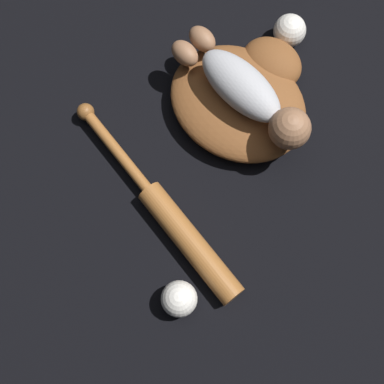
# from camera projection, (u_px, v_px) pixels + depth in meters

# --- Properties ---
(ground_plane) EXTENTS (6.00, 6.00, 0.00)m
(ground_plane) POSITION_uv_depth(u_px,v_px,m) (255.00, 123.00, 1.26)
(ground_plane) COLOR black
(baseball_glove) EXTENTS (0.40, 0.39, 0.08)m
(baseball_glove) POSITION_uv_depth(u_px,v_px,m) (244.00, 96.00, 1.24)
(baseball_glove) COLOR brown
(baseball_glove) RESTS_ON ground
(baby_figure) EXTENTS (0.38, 0.15, 0.09)m
(baby_figure) POSITION_uv_depth(u_px,v_px,m) (248.00, 92.00, 1.15)
(baby_figure) COLOR #B2B2B7
(baby_figure) RESTS_ON baseball_glove
(baseball_bat) EXTENTS (0.56, 0.08, 0.06)m
(baseball_bat) POSITION_uv_depth(u_px,v_px,m) (174.00, 222.00, 1.16)
(baseball_bat) COLOR #9E602D
(baseball_bat) RESTS_ON ground
(baseball) EXTENTS (0.08, 0.08, 0.08)m
(baseball) POSITION_uv_depth(u_px,v_px,m) (179.00, 299.00, 1.10)
(baseball) COLOR white
(baseball) RESTS_ON ground
(baseball_spare) EXTENTS (0.08, 0.08, 0.08)m
(baseball_spare) POSITION_uv_depth(u_px,v_px,m) (290.00, 31.00, 1.29)
(baseball_spare) COLOR white
(baseball_spare) RESTS_ON ground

